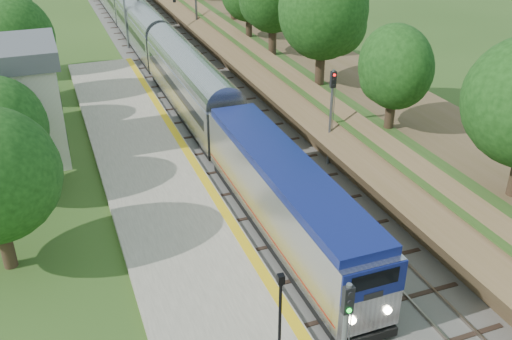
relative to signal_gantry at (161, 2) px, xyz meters
name	(u,v)px	position (x,y,z in m)	size (l,w,h in m)	color
trackbed	(151,35)	(-0.47, 5.01, -4.75)	(9.50, 170.00, 0.28)	#4C4944
platform	(184,241)	(-7.67, -38.99, -4.63)	(6.40, 68.00, 0.38)	gray
yellow_stripe	(235,228)	(-4.82, -38.99, -4.43)	(0.55, 68.00, 0.01)	gold
embankment	(216,14)	(7.88, 5.01, -2.87)	(10.64, 170.00, 11.70)	brown
signal_gantry	(161,2)	(0.00, 0.00, 0.00)	(8.40, 0.38, 6.20)	slate
trees_behind_platform	(48,149)	(-13.64, -34.32, -0.29)	(7.82, 53.32, 7.21)	#332316
lamppost_far	(280,322)	(-6.20, -48.44, -2.62)	(0.40, 0.40, 4.08)	black
signal_platform	(344,340)	(-5.37, -51.77, -0.79)	(0.35, 0.28, 5.93)	slate
signal_farside	(331,108)	(3.73, -33.42, -0.71)	(0.36, 0.28, 6.53)	slate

